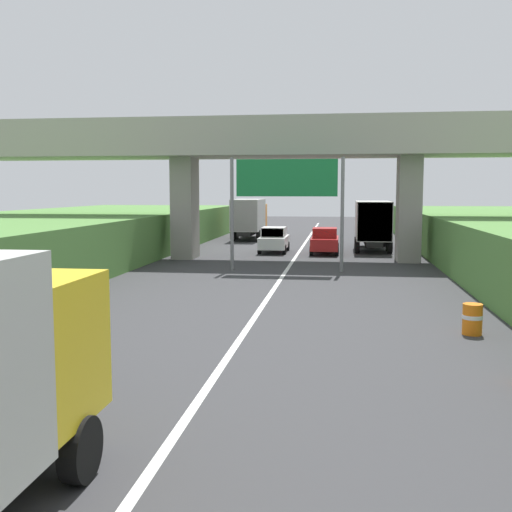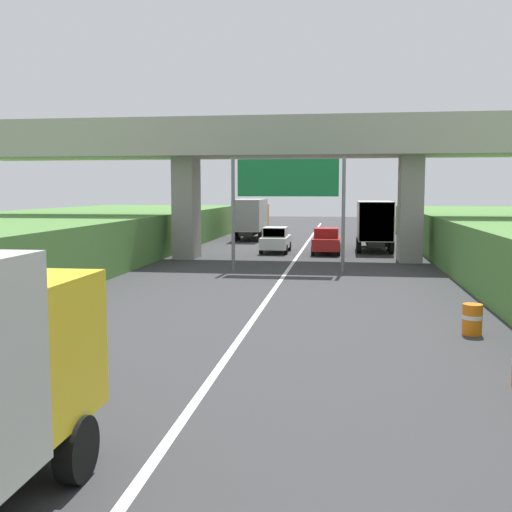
{
  "view_description": "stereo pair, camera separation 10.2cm",
  "coord_description": "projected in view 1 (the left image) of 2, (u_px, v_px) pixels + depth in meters",
  "views": [
    {
      "loc": [
        2.74,
        0.59,
        4.15
      ],
      "look_at": [
        0.0,
        20.64,
        2.0
      ],
      "focal_mm": 43.16,
      "sensor_mm": 36.0,
      "label": 1
    },
    {
      "loc": [
        2.84,
        0.61,
        4.15
      ],
      "look_at": [
        0.0,
        20.64,
        2.0
      ],
      "focal_mm": 43.16,
      "sensor_mm": 36.0,
      "label": 2
    }
  ],
  "objects": [
    {
      "name": "car_red",
      "position": [
        325.0,
        241.0,
        40.57
      ],
      "size": [
        1.86,
        4.1,
        1.72
      ],
      "color": "red",
      "rests_on": "ground"
    },
    {
      "name": "car_white",
      "position": [
        274.0,
        240.0,
        41.49
      ],
      "size": [
        1.86,
        4.1,
        1.72
      ],
      "color": "silver",
      "rests_on": "ground"
    },
    {
      "name": "truck_black",
      "position": [
        372.0,
        223.0,
        42.98
      ],
      "size": [
        2.44,
        7.3,
        3.44
      ],
      "color": "black",
      "rests_on": "ground"
    },
    {
      "name": "lane_centre_stripe",
      "position": [
        282.0,
        277.0,
        29.8
      ],
      "size": [
        0.2,
        100.05,
        0.01
      ],
      "primitive_type": "cube",
      "color": "white",
      "rests_on": "ground"
    },
    {
      "name": "truck_orange",
      "position": [
        250.0,
        217.0,
        52.66
      ],
      "size": [
        2.44,
        7.3,
        3.44
      ],
      "color": "black",
      "rests_on": "ground"
    },
    {
      "name": "overpass_bridge",
      "position": [
        294.0,
        153.0,
        36.52
      ],
      "size": [
        40.0,
        4.8,
        8.36
      ],
      "color": "#9E998E",
      "rests_on": "ground"
    },
    {
      "name": "construction_barrel_3",
      "position": [
        472.0,
        319.0,
        17.78
      ],
      "size": [
        0.57,
        0.57,
        0.9
      ],
      "color": "orange",
      "rests_on": "ground"
    },
    {
      "name": "overhead_highway_sign",
      "position": [
        287.0,
        186.0,
        31.5
      ],
      "size": [
        5.88,
        0.18,
        5.86
      ],
      "color": "slate",
      "rests_on": "ground"
    }
  ]
}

